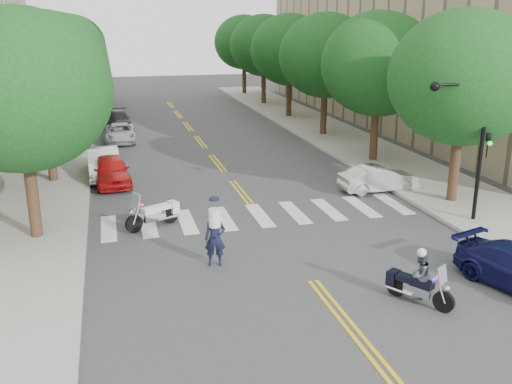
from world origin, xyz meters
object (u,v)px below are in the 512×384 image
object	(u,v)px
motorcycle_police	(418,278)
convertible	(379,179)
officer_standing	(215,238)
motorcycle_parked	(157,213)

from	to	relation	value
motorcycle_police	convertible	xyz separation A→B (m)	(4.00, 10.59, -0.14)
officer_standing	convertible	xyz separation A→B (m)	(9.17, 6.50, -0.33)
motorcycle_parked	convertible	bearing A→B (deg)	-106.27
motorcycle_parked	officer_standing	distance (m)	4.59
motorcycle_parked	motorcycle_police	bearing A→B (deg)	-169.14
motorcycle_police	convertible	world-z (taller)	motorcycle_police
officer_standing	convertible	world-z (taller)	officer_standing
motorcycle_police	officer_standing	world-z (taller)	officer_standing
motorcycle_police	officer_standing	xyz separation A→B (m)	(-5.18, 4.09, 0.19)
motorcycle_police	motorcycle_parked	distance (m)	10.75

